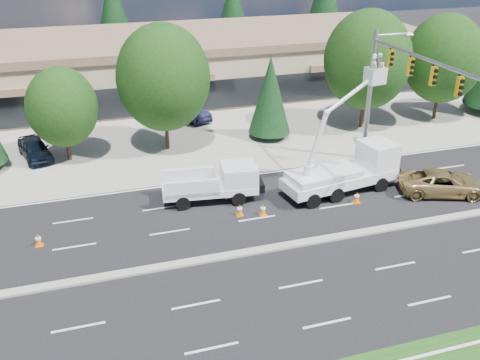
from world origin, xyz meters
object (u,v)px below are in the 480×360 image
object	(u,v)px
signal_mast	(389,83)
bucket_truck	(350,164)
utility_pickup	(216,186)
minivan	(443,183)

from	to	relation	value
signal_mast	bucket_truck	bearing A→B (deg)	-148.79
utility_pickup	bucket_truck	bearing A→B (deg)	-1.21
signal_mast	bucket_truck	xyz separation A→B (m)	(-3.43, -2.08, -4.25)
minivan	signal_mast	bearing A→B (deg)	43.49
utility_pickup	bucket_truck	world-z (taller)	bucket_truck
signal_mast	bucket_truck	distance (m)	5.84
signal_mast	minivan	xyz separation A→B (m)	(1.92, -4.24, -5.32)
signal_mast	utility_pickup	distance (m)	12.74
bucket_truck	signal_mast	bearing A→B (deg)	22.32
utility_pickup	minivan	xyz separation A→B (m)	(13.53, -3.35, -0.15)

